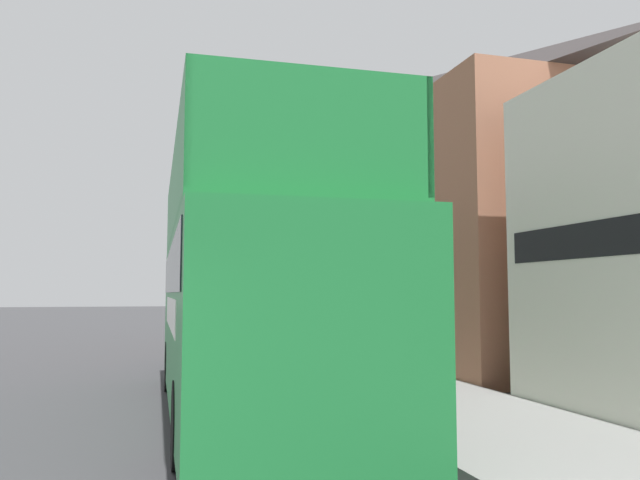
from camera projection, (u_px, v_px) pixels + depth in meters
The scene contains 7 objects.
ground_plane at pixel (104, 347), 23.00m from camera, with size 144.00×144.00×0.00m, color #3D3D3F.
sidewalk at pixel (286, 348), 21.82m from camera, with size 3.24×108.00×0.14m.
brick_terrace_rear at pixel (432, 212), 21.44m from camera, with size 6.00×16.48×9.54m.
tour_bus at pixel (247, 301), 10.33m from camera, with size 2.70×9.77×4.21m.
parked_car_ahead_of_bus at pixel (224, 340), 16.83m from camera, with size 1.84×4.45×1.57m.
lamp_post_nearest at pixel (398, 218), 10.02m from camera, with size 0.35×0.35×4.40m.
lamp_post_second at pixel (288, 246), 16.75m from camera, with size 0.35×0.35×4.48m.
Camera 1 is at (1.32, -3.54, 1.99)m, focal length 35.00 mm.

